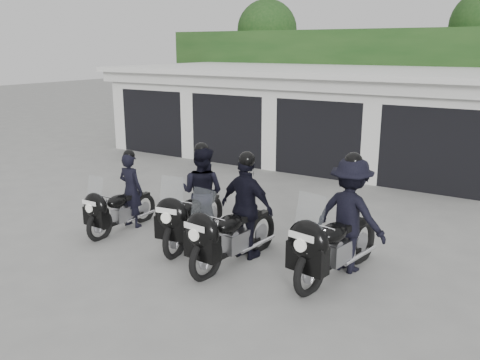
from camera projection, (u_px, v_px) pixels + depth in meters
The scene contains 7 objects.
ground at pixel (205, 233), 10.24m from camera, with size 80.00×80.00×0.00m, color gray.
garage_block at pixel (351, 117), 16.47m from camera, with size 16.40×6.80×2.96m.
background_vegetation at pixel (406, 70), 19.90m from camera, with size 20.00×3.90×5.80m.
police_bike_a at pixel (122, 198), 10.31m from camera, with size 0.58×1.93×1.68m.
police_bike_b at pixel (198, 199), 9.70m from camera, with size 1.00×2.24×1.96m.
police_bike_c at pixel (240, 215), 8.75m from camera, with size 1.14×2.29×1.99m.
police_bike_d at pixel (344, 222), 8.24m from camera, with size 1.34×2.38×2.09m.
Camera 1 is at (5.75, -7.76, 3.66)m, focal length 38.00 mm.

